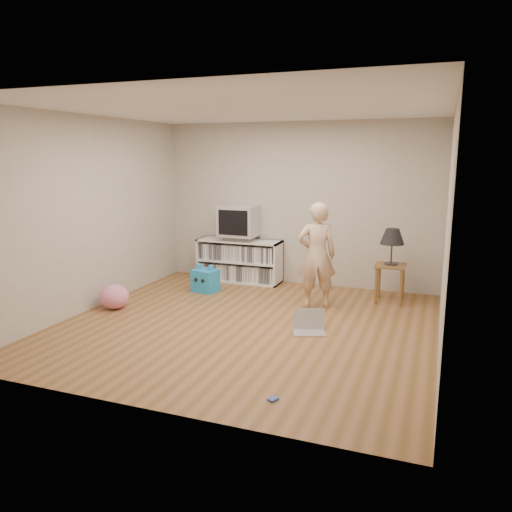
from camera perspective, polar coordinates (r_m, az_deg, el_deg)
The scene contains 13 objects.
ground at distance 6.27m, azimuth -1.09°, elevation -7.86°, with size 4.50×4.50×0.00m, color brown.
walls at distance 5.97m, azimuth -1.14°, elevation 4.00°, with size 4.52×4.52×2.60m.
ceiling at distance 5.94m, azimuth -1.19°, elevation 16.52°, with size 4.50×4.50×0.01m, color white.
media_unit at distance 8.33m, azimuth -1.86°, elevation -0.51°, with size 1.40×0.45×0.70m.
dvd_deck at distance 8.25m, azimuth -1.92°, elevation 2.09°, with size 0.45×0.35×0.07m, color gray.
crt_tv at distance 8.20m, azimuth -1.94°, elevation 4.05°, with size 0.60×0.53×0.50m.
side_table at distance 7.37m, azimuth 15.09°, elevation -1.97°, with size 0.42×0.42×0.55m.
table_lamp at distance 7.27m, azimuth 15.31°, elevation 2.07°, with size 0.34×0.34×0.52m.
person at distance 6.86m, azimuth 6.95°, elevation 0.07°, with size 0.53×0.35×1.46m, color beige.
laptop at distance 6.06m, azimuth 6.11°, elevation -7.92°, with size 0.46×0.41×0.26m.
playing_cards at distance 4.47m, azimuth 1.95°, elevation -16.02°, with size 0.07×0.09×0.02m, color #475BBD.
plush_blue at distance 7.75m, azimuth -5.81°, elevation -2.76°, with size 0.42×0.37×0.42m.
plush_pink at distance 7.14m, azimuth -15.87°, elevation -4.50°, with size 0.39×0.39×0.33m, color pink.
Camera 1 is at (2.19, -5.50, 2.07)m, focal length 35.00 mm.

